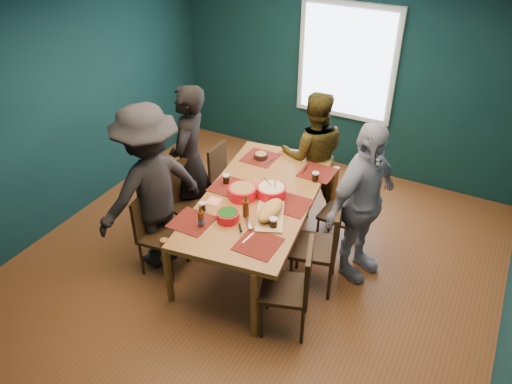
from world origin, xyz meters
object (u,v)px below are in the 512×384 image
person_back (313,155)px  bowl_herbs (228,216)px  chair_left_far (224,173)px  chair_right_near (296,283)px  chair_left_mid (188,196)px  person_far_left (190,161)px  chair_right_far (346,211)px  dining_table (259,202)px  bowl_dumpling (271,191)px  cutting_board (270,212)px  chair_right_mid (325,241)px  person_near_left (151,189)px  bowl_salad (243,192)px  chair_left_near (154,227)px  person_right (362,204)px

person_back → bowl_herbs: bearing=57.6°
chair_left_far → chair_right_near: (1.63, -1.44, 0.07)m
chair_left_mid → person_far_left: person_far_left is taller
chair_right_far → person_back: bearing=145.7°
dining_table → bowl_dumpling: bowl_dumpling is taller
dining_table → cutting_board: cutting_board is taller
chair_left_far → chair_right_far: size_ratio=1.00×
chair_right_far → bowl_herbs: (-0.83, -1.16, 0.39)m
chair_right_far → person_far_left: 1.86m
chair_right_near → cutting_board: 0.76m
chair_right_mid → person_near_left: bearing=-180.0°
chair_left_mid → person_back: size_ratio=0.63×
dining_table → chair_right_far: size_ratio=2.72×
bowl_salad → cutting_board: (0.41, -0.18, 0.00)m
person_far_left → person_back: 1.48m
dining_table → chair_right_mid: 0.81m
person_back → chair_left_near: bearing=34.4°
dining_table → chair_left_far: bearing=133.2°
bowl_dumpling → bowl_herbs: 0.59m
chair_left_near → chair_right_far: size_ratio=1.08×
person_far_left → person_back: (1.13, 0.95, -0.10)m
chair_right_near → bowl_salad: chair_right_near is taller
chair_right_near → person_right: 1.11m
chair_left_near → bowl_herbs: bowl_herbs is taller
person_near_left → cutting_board: 1.29m
person_back → chair_left_far: bearing=-1.9°
person_back → person_near_left: size_ratio=0.87×
chair_right_mid → person_right: (0.23, 0.38, 0.29)m
dining_table → bowl_herbs: bearing=-105.5°
chair_left_far → chair_right_near: bearing=-40.9°
person_back → bowl_salad: person_back is taller
chair_right_far → cutting_board: cutting_board is taller
dining_table → chair_right_far: chair_right_far is taller
bowl_salad → dining_table: bearing=37.9°
bowl_herbs → chair_left_near: bearing=-171.0°
chair_left_mid → chair_left_near: (-0.03, -0.60, -0.05)m
chair_right_near → person_far_left: person_far_left is taller
dining_table → chair_left_mid: size_ratio=2.31×
chair_left_mid → bowl_dumpling: bearing=24.2°
chair_right_mid → chair_left_mid: bearing=165.0°
chair_left_mid → chair_right_near: bearing=-4.0°
person_right → person_near_left: person_near_left is taller
chair_right_mid → bowl_dumpling: 0.75m
bowl_salad → cutting_board: bearing=-23.9°
dining_table → chair_left_near: (-0.91, -0.66, -0.22)m
chair_left_near → cutting_board: bearing=10.1°
chair_left_near → bowl_herbs: 0.92m
person_near_left → cutting_board: (1.26, 0.25, -0.03)m
chair_right_near → bowl_dumpling: bowl_dumpling is taller
dining_table → bowl_dumpling: bearing=8.4°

